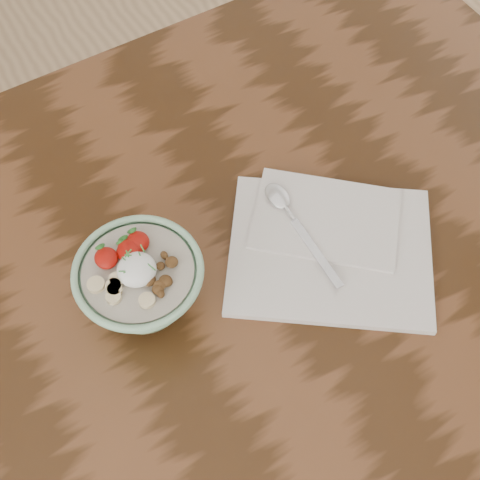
# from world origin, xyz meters

# --- Properties ---
(table) EXTENTS (1.60, 0.90, 0.75)m
(table) POSITION_xyz_m (0.00, 0.00, 0.66)
(table) COLOR #38200E
(table) RESTS_ON ground
(breakfast_bowl) EXTENTS (0.17, 0.17, 0.11)m
(breakfast_bowl) POSITION_xyz_m (0.01, -0.03, 0.81)
(breakfast_bowl) COLOR #8FC097
(breakfast_bowl) RESTS_ON table
(napkin) EXTENTS (0.37, 0.36, 0.02)m
(napkin) POSITION_xyz_m (0.28, -0.08, 0.76)
(napkin) COLOR silver
(napkin) RESTS_ON table
(spoon) EXTENTS (0.03, 0.20, 0.01)m
(spoon) POSITION_xyz_m (0.25, -0.01, 0.77)
(spoon) COLOR silver
(spoon) RESTS_ON napkin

